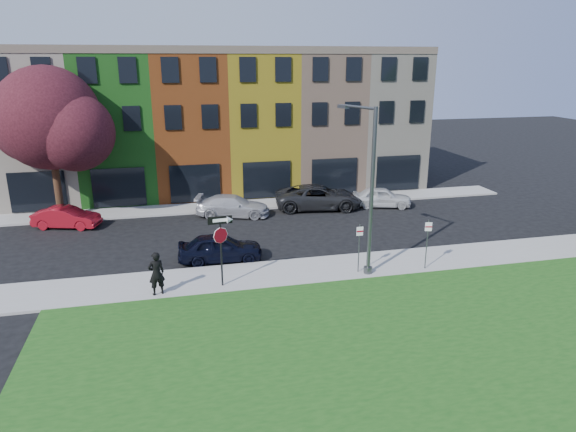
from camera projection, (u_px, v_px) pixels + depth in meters
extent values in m
plane|color=black|center=(340.00, 298.00, 21.65)|extent=(120.00, 120.00, 0.00)
cube|color=gray|center=(359.00, 266.00, 24.86)|extent=(40.00, 3.00, 0.12)
cube|color=gray|center=(227.00, 206.00, 34.94)|extent=(40.00, 2.40, 0.12)
cube|color=beige|center=(47.00, 127.00, 36.64)|extent=(5.00, 10.00, 10.00)
cube|color=#297E22|center=(120.00, 125.00, 37.73)|extent=(5.00, 10.00, 10.00)
cube|color=#AB4D1C|center=(189.00, 123.00, 38.82)|extent=(5.00, 10.00, 10.00)
cube|color=gold|center=(254.00, 122.00, 39.91)|extent=(5.00, 10.00, 10.00)
cube|color=tan|center=(316.00, 120.00, 41.00)|extent=(5.00, 10.00, 10.00)
cube|color=#B8AF9C|center=(374.00, 118.00, 42.09)|extent=(5.00, 10.00, 10.00)
cube|color=black|center=(232.00, 182.00, 35.69)|extent=(30.00, 0.12, 2.60)
cylinder|color=black|center=(221.00, 252.00, 22.14)|extent=(0.08, 0.08, 3.11)
cylinder|color=white|center=(221.00, 235.00, 21.90)|extent=(0.73, 0.09, 0.73)
cylinder|color=maroon|center=(221.00, 236.00, 21.87)|extent=(0.69, 0.08, 0.69)
cube|color=black|center=(220.00, 220.00, 21.70)|extent=(1.05, 0.12, 0.34)
cube|color=white|center=(220.00, 220.00, 21.67)|extent=(0.66, 0.07, 0.14)
imported|color=black|center=(156.00, 273.00, 21.47)|extent=(0.94, 0.84, 1.90)
imported|color=black|center=(220.00, 248.00, 25.44)|extent=(2.06, 4.29, 1.41)
imported|color=maroon|center=(66.00, 217.00, 30.53)|extent=(3.46, 4.61, 1.27)
imported|color=#A8A8AC|center=(233.00, 206.00, 32.74)|extent=(4.22, 5.62, 1.36)
imported|color=black|center=(319.00, 197.00, 34.37)|extent=(4.45, 6.60, 1.61)
imported|color=silver|center=(382.00, 197.00, 34.86)|extent=(3.88, 4.88, 1.35)
cylinder|color=#4A4D4F|center=(372.00, 194.00, 22.78)|extent=(0.18, 0.18, 7.62)
cylinder|color=#4A4D4F|center=(368.00, 270.00, 23.86)|extent=(0.40, 0.40, 0.30)
cylinder|color=#4A4D4F|center=(360.00, 107.00, 22.48)|extent=(0.85, 1.90, 0.12)
cube|color=#4A4D4F|center=(343.00, 106.00, 23.36)|extent=(0.43, 0.60, 0.16)
cylinder|color=#4A4D4F|center=(359.00, 248.00, 23.69)|extent=(0.05, 0.05, 2.34)
cube|color=white|center=(360.00, 231.00, 23.42)|extent=(0.32, 0.03, 0.42)
cube|color=maroon|center=(360.00, 231.00, 23.40)|extent=(0.32, 0.02, 0.06)
cylinder|color=#4A4D4F|center=(427.00, 244.00, 24.09)|extent=(0.05, 0.05, 2.43)
cube|color=white|center=(429.00, 227.00, 23.81)|extent=(0.32, 0.09, 0.42)
cube|color=maroon|center=(429.00, 227.00, 23.79)|extent=(0.31, 0.08, 0.06)
cylinder|color=black|center=(57.00, 186.00, 31.79)|extent=(0.44, 0.44, 4.02)
sphere|color=black|center=(48.00, 118.00, 30.57)|extent=(6.16, 6.16, 6.16)
sphere|color=black|center=(75.00, 132.00, 30.27)|extent=(4.62, 4.62, 4.62)
sphere|color=black|center=(29.00, 127.00, 31.45)|extent=(4.31, 4.31, 4.31)
sphere|color=black|center=(53.00, 99.00, 30.90)|extent=(3.70, 3.70, 3.70)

